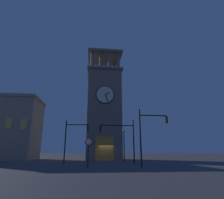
{
  "coord_description": "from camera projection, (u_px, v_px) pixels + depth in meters",
  "views": [
    {
      "loc": [
        2.31,
        32.46,
        1.58
      ],
      "look_at": [
        -1.41,
        -2.85,
        11.66
      ],
      "focal_mm": 29.05,
      "sensor_mm": 36.0,
      "label": 1
    }
  ],
  "objects": [
    {
      "name": "ground_plane",
      "position": [
        106.0,
        160.0,
        30.85
      ],
      "size": [
        200.0,
        200.0,
        0.0
      ],
      "primitive_type": "plane",
      "color": "#424247"
    },
    {
      "name": "clocktower",
      "position": [
        104.0,
        111.0,
        36.05
      ],
      "size": [
        6.98,
        6.77,
        23.49
      ],
      "color": "#75665B",
      "rests_on": "ground_plane"
    },
    {
      "name": "traffic_signal_near",
      "position": [
        122.0,
        135.0,
        22.86
      ],
      "size": [
        4.41,
        0.41,
        5.43
      ],
      "color": "black",
      "rests_on": "ground_plane"
    },
    {
      "name": "traffic_signal_mid",
      "position": [
        149.0,
        129.0,
        19.01
      ],
      "size": [
        3.11,
        0.41,
        5.9
      ],
      "color": "black",
      "rests_on": "ground_plane"
    },
    {
      "name": "traffic_signal_far",
      "position": [
        73.0,
        135.0,
        24.69
      ],
      "size": [
        3.15,
        0.41,
        5.61
      ],
      "color": "black",
      "rests_on": "ground_plane"
    },
    {
      "name": "street_lamp",
      "position": [
        124.0,
        139.0,
        27.51
      ],
      "size": [
        0.44,
        0.44,
        4.77
      ],
      "color": "black",
      "rests_on": "ground_plane"
    },
    {
      "name": "no_horn_sign",
      "position": [
        88.0,
        144.0,
        18.0
      ],
      "size": [
        0.78,
        0.14,
        2.86
      ],
      "color": "black",
      "rests_on": "ground_plane"
    }
  ]
}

